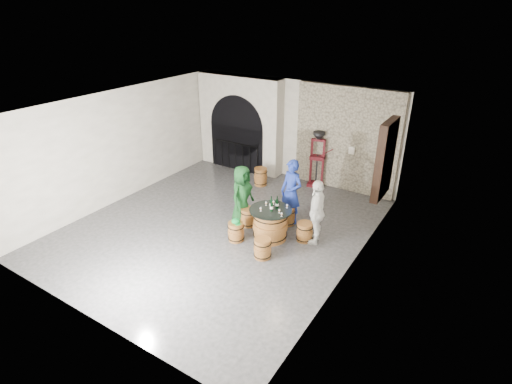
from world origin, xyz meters
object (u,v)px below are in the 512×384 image
Objects in this scene: barrel_stool_far at (287,216)px; person_white at (317,212)px; barrel_table at (270,224)px; wine_bottle_center at (272,206)px; person_blue at (291,192)px; barrel_stool_near_right at (263,248)px; wine_bottle_left at (271,203)px; side_barrel at (261,177)px; barrel_stool_near_left at (236,232)px; wine_bottle_right at (277,203)px; corking_press at (318,155)px; person_green at (242,195)px; barrel_stool_left at (248,217)px; barrel_stool_right at (305,232)px.

person_white is (0.98, -0.38, 0.58)m from barrel_stool_far.
wine_bottle_center is (0.06, -0.05, 0.54)m from barrel_table.
person_blue reaches higher than barrel_stool_far.
barrel_stool_near_right is (0.27, -0.81, -0.16)m from barrel_table.
wine_bottle_left reaches higher than side_barrel.
barrel_stool_near_left is 2.03m from person_white.
corking_press reaches higher than wine_bottle_right.
wine_bottle_left is (-0.30, 0.88, 0.70)m from barrel_stool_near_right.
person_white is 0.97m from wine_bottle_right.
barrel_table is 0.87m from barrel_stool_near_left.
corking_press is (0.69, 3.18, 0.24)m from person_green.
barrel_stool_left is 1.04m from barrel_stool_far.
person_white is (1.67, 1.00, 0.58)m from barrel_stool_near_left.
side_barrel is (-1.91, 1.75, 0.04)m from barrel_stool_far.
wine_bottle_right is (1.15, -0.17, 0.14)m from person_green.
barrel_stool_right and barrel_stool_near_left have the same top height.
corking_press is (-0.39, 2.48, 0.16)m from person_blue.
barrel_stool_near_right is at bearing -79.65° from wine_bottle_right.
barrel_stool_near_left is 0.27× the size of corking_press.
barrel_stool_far is at bearing -62.71° from person_green.
barrel_stool_far is at bearing -125.71° from person_white.
person_green reaches higher than barrel_stool_far.
barrel_stool_far is 0.30× the size of person_white.
wine_bottle_right reaches higher than barrel_stool_near_right.
barrel_stool_left is at bearing -65.58° from side_barrel.
corking_press is (-0.63, 4.30, 0.80)m from barrel_stool_near_right.
side_barrel reaches higher than barrel_stool_near_left.
barrel_table is 0.87m from barrel_stool_near_right.
barrel_table is at bearing -79.42° from person_white.
barrel_stool_near_left is 1.81m from person_blue.
barrel_stool_near_right is 0.28× the size of person_blue.
barrel_stool_right is 1.08m from wine_bottle_center.
side_barrel reaches higher than barrel_stool_left.
barrel_stool_left is 1.59m from barrel_stool_right.
barrel_stool_near_left is at bearing -73.66° from person_white.
person_green is (-1.05, 0.32, 0.40)m from barrel_table.
barrel_stool_near_left is at bearing -116.73° from barrel_stool_far.
wine_bottle_right is at bearing 30.26° from wine_bottle_left.
barrel_stool_right is 1.27m from barrel_stool_near_right.
barrel_stool_near_right is 1.51× the size of wine_bottle_center.
barrel_stool_left is at bearing 161.16° from wine_bottle_center.
person_blue reaches higher than wine_bottle_left.
barrel_stool_near_left is 1.51× the size of wine_bottle_center.
person_blue is 5.40× the size of wine_bottle_left.
wine_bottle_left is 1.00× the size of wine_bottle_center.
barrel_stool_near_right is 1.05m from wine_bottle_center.
wine_bottle_left is (1.02, -0.24, 0.14)m from person_green.
corking_press is at bearing 82.03° from barrel_stool_left.
barrel_stool_far is 2.59m from side_barrel.
corking_press is (-1.13, 3.13, 0.80)m from barrel_stool_right.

